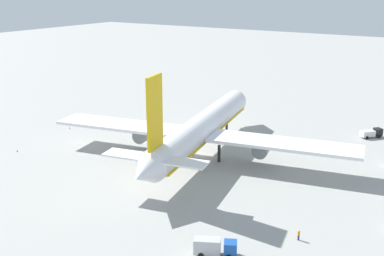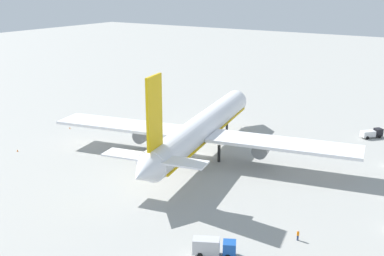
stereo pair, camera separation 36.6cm
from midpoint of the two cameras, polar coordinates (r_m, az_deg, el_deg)
ground_plane at (r=118.45m, az=1.35°, el=-3.23°), size 600.00×600.00×0.00m
airliner at (r=115.04m, az=1.13°, el=-0.12°), size 68.19×74.85×24.53m
service_truck_0 at (r=76.71m, az=2.66°, el=-13.87°), size 4.88×6.90×2.82m
service_truck_4 at (r=140.11m, az=20.64°, el=-0.58°), size 5.90×5.52×2.45m
ground_worker_1 at (r=82.82m, az=12.59°, el=-12.31°), size 0.55×0.55×1.79m
traffic_cone_0 at (r=143.88m, az=-14.22°, el=0.03°), size 0.36×0.36×0.55m
traffic_cone_2 at (r=128.51m, az=-19.94°, el=-2.51°), size 0.36×0.36×0.55m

